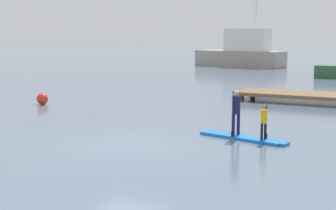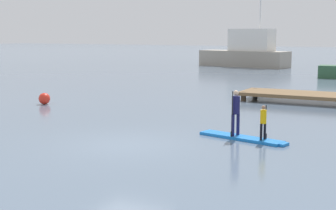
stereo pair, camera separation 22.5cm
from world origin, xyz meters
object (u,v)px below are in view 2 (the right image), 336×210
object	(u,v)px
paddler_child_solo	(263,120)
fishing_boat_green_midground	(246,53)
paddler_adult	(236,110)
mooring_buoy_near	(44,99)
paddleboard_near	(243,138)

from	to	relation	value
paddler_child_solo	fishing_boat_green_midground	xyz separation A→B (m)	(-12.82, 36.02, 0.78)
paddler_adult	mooring_buoy_near	bearing A→B (deg)	164.06
paddleboard_near	paddler_adult	distance (m)	1.01
mooring_buoy_near	paddler_adult	bearing A→B (deg)	-15.94
paddleboard_near	mooring_buoy_near	distance (m)	12.40
paddler_adult	mooring_buoy_near	size ratio (longest dim) A/B	2.68
fishing_boat_green_midground	mooring_buoy_near	xyz separation A→B (m)	(0.13, -32.47, -1.24)
paddleboard_near	mooring_buoy_near	bearing A→B (deg)	164.16
paddleboard_near	paddler_adult	xyz separation A→B (m)	(-0.30, 0.06, 0.96)
paddler_adult	paddler_child_solo	size ratio (longest dim) A/B	1.36
paddleboard_near	paddler_adult	size ratio (longest dim) A/B	2.09
paddleboard_near	paddler_child_solo	xyz separation A→B (m)	(0.77, -0.17, 0.71)
paddler_adult	mooring_buoy_near	world-z (taller)	paddler_adult
paddler_adult	mooring_buoy_near	xyz separation A→B (m)	(-11.62, 3.32, -0.72)
paddler_adult	paddler_child_solo	world-z (taller)	paddler_adult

